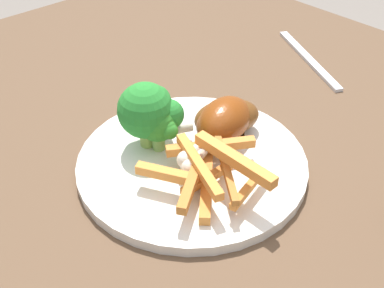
# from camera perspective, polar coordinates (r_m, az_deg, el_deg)

# --- Properties ---
(dining_table) EXTENTS (1.19, 0.90, 0.75)m
(dining_table) POSITION_cam_1_polar(r_m,az_deg,el_deg) (0.59, 6.76, -11.68)
(dining_table) COLOR brown
(dining_table) RESTS_ON ground_plane
(dinner_plate) EXTENTS (0.25, 0.25, 0.01)m
(dinner_plate) POSITION_cam_1_polar(r_m,az_deg,el_deg) (0.53, -0.00, -2.22)
(dinner_plate) COLOR white
(dinner_plate) RESTS_ON dining_table
(broccoli_floret_front) EXTENTS (0.05, 0.04, 0.06)m
(broccoli_floret_front) POSITION_cam_1_polar(r_m,az_deg,el_deg) (0.52, -3.99, 2.44)
(broccoli_floret_front) COLOR #87BB5B
(broccoli_floret_front) RESTS_ON dinner_plate
(broccoli_floret_middle) EXTENTS (0.07, 0.07, 0.08)m
(broccoli_floret_middle) POSITION_cam_1_polar(r_m,az_deg,el_deg) (0.52, -5.30, 4.22)
(broccoli_floret_middle) COLOR #93B953
(broccoli_floret_middle) RESTS_ON dinner_plate
(carrot_fries_pile) EXTENTS (0.13, 0.14, 0.05)m
(carrot_fries_pile) POSITION_cam_1_polar(r_m,az_deg,el_deg) (0.48, 2.06, -2.96)
(carrot_fries_pile) COLOR orange
(carrot_fries_pile) RESTS_ON dinner_plate
(chicken_drumstick_near) EXTENTS (0.07, 0.13, 0.05)m
(chicken_drumstick_near) POSITION_cam_1_polar(r_m,az_deg,el_deg) (0.54, 3.68, 2.61)
(chicken_drumstick_near) COLOR #5A2109
(chicken_drumstick_near) RESTS_ON dinner_plate
(chicken_drumstick_far) EXTENTS (0.08, 0.13, 0.04)m
(chicken_drumstick_far) POSITION_cam_1_polar(r_m,az_deg,el_deg) (0.55, 3.67, 3.03)
(chicken_drumstick_far) COLOR #4B230D
(chicken_drumstick_far) RESTS_ON dinner_plate
(chicken_drumstick_extra) EXTENTS (0.08, 0.13, 0.04)m
(chicken_drumstick_extra) POSITION_cam_1_polar(r_m,az_deg,el_deg) (0.54, 3.26, 2.10)
(chicken_drumstick_extra) COLOR #57210C
(chicken_drumstick_extra) RESTS_ON dinner_plate
(fork) EXTENTS (0.17, 0.10, 0.00)m
(fork) POSITION_cam_1_polar(r_m,az_deg,el_deg) (0.76, 13.70, 9.82)
(fork) COLOR silver
(fork) RESTS_ON dining_table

